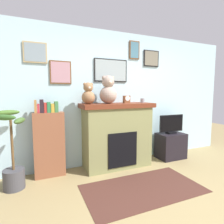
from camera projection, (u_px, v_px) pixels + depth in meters
The scene contains 12 objects.
ground_plane at pixel (199, 216), 2.11m from camera, with size 12.00×12.00×0.00m, color #917D51.
back_wall at pixel (122, 98), 3.80m from camera, with size 5.20×0.15×2.60m.
fireplace at pixel (117, 135), 3.49m from camera, with size 1.37×0.55×1.22m.
bookshelf at pixel (49, 142), 3.05m from camera, with size 0.50×0.16×1.30m.
potted_plant at pixel (13, 163), 2.68m from camera, with size 0.46×0.55×1.16m.
tv_stand at pixel (171, 146), 3.96m from camera, with size 0.58×0.40×0.54m, color black.
television at pixel (171, 125), 3.91m from camera, with size 0.60×0.14×0.40m.
area_rug at pixel (143, 188), 2.71m from camera, with size 1.75×0.94×0.01m, color #47271F.
candle_jar at pixel (142, 101), 3.61m from camera, with size 0.08×0.08×0.09m, color gray.
mantel_clock at pixel (127, 99), 3.47m from camera, with size 0.12×0.09×0.14m.
teddy_bear_cream at pixel (88, 94), 3.17m from camera, with size 0.23×0.23×0.37m.
teddy_bear_grey at pixel (108, 91), 3.31m from camera, with size 0.31×0.31×0.51m.
Camera 1 is at (-1.69, -1.42, 1.42)m, focal length 29.35 mm.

